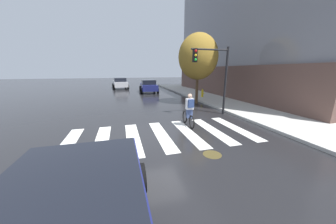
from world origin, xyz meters
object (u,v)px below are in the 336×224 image
(sedan_far, at_px, (120,83))
(manhole_cover, at_px, (212,154))
(sedan_mid, at_px, (149,86))
(traffic_light_near, at_px, (215,69))
(cyclist, at_px, (189,110))
(street_tree_near, at_px, (198,57))
(fire_hydrant, at_px, (202,93))

(sedan_far, bearing_deg, manhole_cover, -82.75)
(sedan_mid, height_order, traffic_light_near, traffic_light_near)
(sedan_far, bearing_deg, sedan_mid, -58.70)
(cyclist, distance_m, street_tree_near, 7.07)
(manhole_cover, bearing_deg, traffic_light_near, 60.67)
(sedan_mid, distance_m, fire_hydrant, 7.82)
(manhole_cover, relative_size, fire_hydrant, 0.82)
(traffic_light_near, distance_m, street_tree_near, 4.09)
(manhole_cover, relative_size, cyclist, 0.37)
(fire_hydrant, bearing_deg, sedan_far, 123.47)
(manhole_cover, distance_m, cyclist, 3.22)
(sedan_far, height_order, street_tree_near, street_tree_near)
(cyclist, height_order, fire_hydrant, cyclist)
(manhole_cover, distance_m, sedan_mid, 17.43)
(sedan_mid, distance_m, traffic_light_near, 12.92)
(street_tree_near, bearing_deg, traffic_light_near, -100.09)
(sedan_far, bearing_deg, street_tree_near, -66.39)
(sedan_far, height_order, cyclist, cyclist)
(sedan_mid, distance_m, sedan_far, 6.84)
(cyclist, height_order, traffic_light_near, traffic_light_near)
(sedan_far, relative_size, fire_hydrant, 6.35)
(sedan_far, xyz_separation_m, street_tree_near, (6.35, -14.53, 3.02))
(manhole_cover, height_order, fire_hydrant, fire_hydrant)
(sedan_mid, distance_m, street_tree_near, 9.62)
(manhole_cover, xyz_separation_m, sedan_far, (-2.96, 23.24, 0.85))
(manhole_cover, height_order, street_tree_near, street_tree_near)
(sedan_mid, height_order, fire_hydrant, sedan_mid)
(sedan_mid, height_order, sedan_far, sedan_far)
(street_tree_near, bearing_deg, fire_hydrant, 53.29)
(manhole_cover, distance_m, traffic_light_near, 6.21)
(cyclist, relative_size, street_tree_near, 0.30)
(sedan_mid, xyz_separation_m, sedan_far, (-3.55, 5.85, 0.02))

